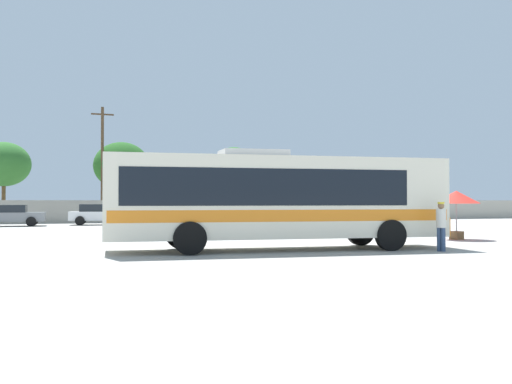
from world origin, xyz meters
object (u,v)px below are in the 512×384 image
roadside_tree_midleft (121,166)px  roadside_tree_midright (234,165)px  utility_pole_near (102,162)px  coach_bus_cream_orange (274,197)px  parked_car_leftmost_grey (10,215)px  roadside_tree_left (4,164)px  vendor_umbrella_near_gate_red (456,198)px  attendant_by_bus_door (441,223)px  parked_car_third_silver (183,213)px  parked_car_second_white (99,214)px

roadside_tree_midleft → roadside_tree_midright: (10.26, 1.25, 0.34)m
utility_pole_near → coach_bus_cream_orange: bearing=-82.8°
coach_bus_cream_orange → roadside_tree_midright: size_ratio=1.77×
parked_car_leftmost_grey → roadside_tree_left: bearing=97.1°
coach_bus_cream_orange → utility_pole_near: size_ratio=1.26×
vendor_umbrella_near_gate_red → roadside_tree_left: 37.99m
attendant_by_bus_door → vendor_umbrella_near_gate_red: 6.50m
attendant_by_bus_door → parked_car_third_silver: 25.94m
roadside_tree_left → roadside_tree_midleft: 9.73m
parked_car_leftmost_grey → attendant_by_bus_door: bearing=-59.0°
parked_car_leftmost_grey → roadside_tree_midleft: (8.02, 8.58, 3.89)m
vendor_umbrella_near_gate_red → roadside_tree_midright: size_ratio=0.32×
parked_car_second_white → roadside_tree_midright: 16.22m
attendant_by_bus_door → parked_car_leftmost_grey: attendant_by_bus_door is taller
vendor_umbrella_near_gate_red → utility_pole_near: utility_pole_near is taller
parked_car_leftmost_grey → parked_car_third_silver: size_ratio=0.95×
coach_bus_cream_orange → parked_car_third_silver: size_ratio=2.56×
attendant_by_bus_door → parked_car_second_white: bearing=110.3°
attendant_by_bus_door → vendor_umbrella_near_gate_red: bearing=48.4°
roadside_tree_midleft → attendant_by_bus_door: bearing=-78.0°
parked_car_third_silver → roadside_tree_midleft: bearing=114.0°
parked_car_second_white → roadside_tree_left: roadside_tree_left is taller
roadside_tree_left → roadside_tree_midright: (19.65, -1.29, 0.26)m
roadside_tree_midleft → roadside_tree_midright: size_ratio=1.00×
parked_car_second_white → utility_pole_near: bearing=84.6°
attendant_by_bus_door → parked_car_third_silver: (-3.58, 25.69, -0.16)m
parked_car_third_silver → roadside_tree_left: roadside_tree_left is taller
roadside_tree_left → roadside_tree_midright: size_ratio=1.00×
utility_pole_near → roadside_tree_midright: utility_pole_near is taller
coach_bus_cream_orange → attendant_by_bus_door: size_ratio=7.18×
parked_car_third_silver → utility_pole_near: utility_pole_near is taller
vendor_umbrella_near_gate_red → parked_car_leftmost_grey: (-19.51, 20.48, -1.03)m
parked_car_leftmost_grey → parked_car_second_white: (5.72, 0.47, 0.01)m
parked_car_second_white → parked_car_third_silver: parked_car_third_silver is taller
parked_car_second_white → roadside_tree_left: 13.40m
roadside_tree_midleft → roadside_tree_midright: bearing=6.9°
roadside_tree_left → parked_car_second_white: bearing=-56.3°
parked_car_second_white → roadside_tree_midleft: size_ratio=0.64×
parked_car_second_white → utility_pole_near: (0.63, 6.65, 4.08)m
parked_car_second_white → roadside_tree_left: (-7.10, 10.65, 3.97)m
parked_car_leftmost_grey → parked_car_second_white: size_ratio=1.03×
attendant_by_bus_door → roadside_tree_left: roadside_tree_left is taller
attendant_by_bus_door → parked_car_second_white: attendant_by_bus_door is taller
parked_car_third_silver → roadside_tree_midleft: roadside_tree_midleft is taller
parked_car_second_white → roadside_tree_midleft: bearing=74.2°
parked_car_leftmost_grey → utility_pole_near: (6.35, 7.12, 4.09)m
roadside_tree_left → roadside_tree_midright: roadside_tree_midright is taller
parked_car_second_white → roadside_tree_midleft: (2.30, 8.11, 3.88)m
parked_car_third_silver → roadside_tree_midleft: size_ratio=0.69×
parked_car_third_silver → attendant_by_bus_door: bearing=-82.1°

